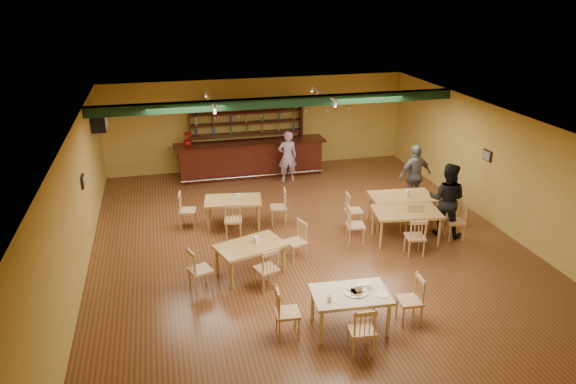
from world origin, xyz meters
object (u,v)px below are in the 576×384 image
object	(u,v)px
dining_table_d	(406,226)
dining_table_b	(400,210)
near_table	(350,311)
patron_bar	(287,157)
dining_table_c	(251,259)
dining_table_a	(233,212)
bar_counter	(251,159)
patron_right_a	(447,200)

from	to	relation	value
dining_table_d	dining_table_b	bearing A→B (deg)	81.02
near_table	patron_bar	bearing A→B (deg)	88.66
patron_bar	dining_table_c	bearing A→B (deg)	70.33
dining_table_a	dining_table_c	xyz separation A→B (m)	(-0.01, -2.54, -0.01)
bar_counter	dining_table_b	xyz separation A→B (m)	(3.08, -4.63, -0.17)
bar_counter	near_table	size ratio (longest dim) A/B	3.55
patron_right_a	dining_table_a	bearing A→B (deg)	18.53
dining_table_a	patron_bar	distance (m)	3.57
near_table	dining_table_a	bearing A→B (deg)	110.09
dining_table_a	dining_table_b	bearing A→B (deg)	-4.33
patron_bar	patron_right_a	bearing A→B (deg)	123.96
dining_table_a	dining_table_c	bearing A→B (deg)	-81.41
bar_counter	dining_table_a	world-z (taller)	bar_counter
dining_table_c	patron_right_a	distance (m)	5.10
bar_counter	dining_table_c	distance (m)	6.30
dining_table_d	dining_table_a	bearing A→B (deg)	163.28
dining_table_a	patron_right_a	distance (m)	5.34
dining_table_a	dining_table_d	size ratio (longest dim) A/B	0.92
patron_right_a	patron_bar	bearing A→B (deg)	-19.98
bar_counter	patron_right_a	size ratio (longest dim) A/B	2.61
dining_table_a	bar_counter	bearing A→B (deg)	81.88
dining_table_c	near_table	bearing A→B (deg)	-77.60
bar_counter	dining_table_b	distance (m)	5.57
patron_right_a	near_table	bearing A→B (deg)	78.58
dining_table_d	patron_bar	size ratio (longest dim) A/B	0.96
near_table	patron_right_a	size ratio (longest dim) A/B	0.73
bar_counter	dining_table_b	world-z (taller)	bar_counter
patron_bar	dining_table_b	bearing A→B (deg)	120.55
bar_counter	near_table	xyz separation A→B (m)	(0.26, -8.51, -0.20)
near_table	patron_bar	xyz separation A→B (m)	(0.76, 7.69, 0.45)
near_table	dining_table_d	bearing A→B (deg)	54.03
bar_counter	dining_table_c	world-z (taller)	bar_counter
dining_table_c	patron_bar	distance (m)	5.80
dining_table_a	patron_bar	xyz separation A→B (m)	(2.13, 2.82, 0.46)
dining_table_d	near_table	xyz separation A→B (m)	(-2.53, -2.99, -0.03)
dining_table_b	dining_table_c	world-z (taller)	dining_table_b
bar_counter	dining_table_c	size ratio (longest dim) A/B	3.44
dining_table_d	patron_right_a	size ratio (longest dim) A/B	0.84
bar_counter	patron_right_a	distance (m)	6.69
dining_table_b	near_table	world-z (taller)	dining_table_b
patron_bar	dining_table_a	bearing A→B (deg)	55.04
dining_table_c	patron_bar	xyz separation A→B (m)	(2.15, 5.37, 0.47)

